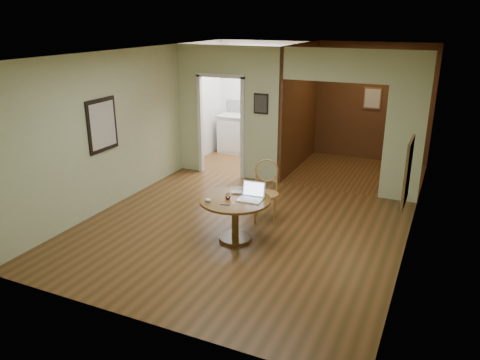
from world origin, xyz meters
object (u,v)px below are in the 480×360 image
at_px(dining_table, 235,210).
at_px(closed_laptop, 242,193).
at_px(open_laptop, 252,195).
at_px(chair, 266,187).

relative_size(dining_table, closed_laptop, 3.33).
distance_m(dining_table, open_laptop, 0.34).
relative_size(dining_table, chair, 1.05).
height_order(open_laptop, closed_laptop, open_laptop).
xyz_separation_m(dining_table, open_laptop, (0.22, 0.11, 0.24)).
xyz_separation_m(chair, closed_laptop, (-0.12, -0.71, 0.11)).
xyz_separation_m(dining_table, chair, (0.13, 0.93, 0.07)).
bearing_deg(closed_laptop, dining_table, -116.20).
xyz_separation_m(dining_table, closed_laptop, (0.01, 0.22, 0.19)).
bearing_deg(closed_laptop, open_laptop, -52.70).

